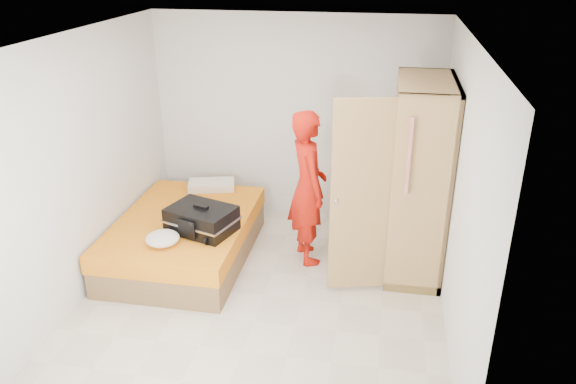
% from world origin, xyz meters
% --- Properties ---
extents(room, '(4.00, 4.02, 2.60)m').
position_xyz_m(room, '(0.00, 0.00, 1.30)').
color(room, beige).
rests_on(room, ground).
extents(bed, '(1.42, 2.02, 0.50)m').
position_xyz_m(bed, '(-1.05, 0.61, 0.25)').
color(bed, brown).
rests_on(bed, ground).
extents(wardrobe, '(1.16, 1.32, 2.10)m').
position_xyz_m(wardrobe, '(1.45, 0.85, 1.00)').
color(wardrobe, tan).
rests_on(wardrobe, ground).
extents(person, '(0.65, 0.76, 1.75)m').
position_xyz_m(person, '(0.32, 0.86, 0.87)').
color(person, red).
rests_on(person, ground).
extents(suitcase, '(0.81, 0.69, 0.30)m').
position_xyz_m(suitcase, '(-0.75, 0.36, 0.63)').
color(suitcase, black).
rests_on(suitcase, bed).
extents(round_cushion, '(0.34, 0.34, 0.13)m').
position_xyz_m(round_cushion, '(-1.05, 0.00, 0.57)').
color(round_cushion, silver).
rests_on(round_cushion, bed).
extents(pillow, '(0.62, 0.42, 0.10)m').
position_xyz_m(pillow, '(-0.98, 1.46, 0.55)').
color(pillow, silver).
rests_on(pillow, bed).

